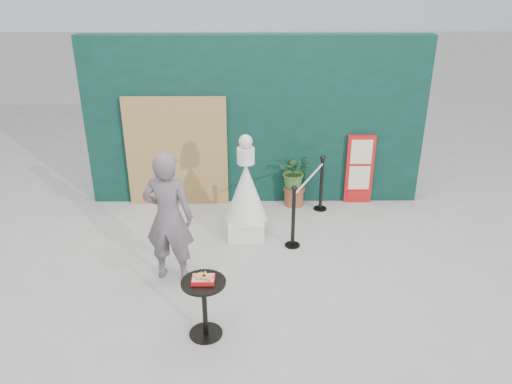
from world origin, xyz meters
The scene contains 10 objects.
ground centered at (0.00, 0.00, 0.00)m, with size 60.00×60.00×0.00m, color #ADAAA5.
back_wall centered at (0.00, 3.15, 1.50)m, with size 6.00×0.30×3.00m, color black.
bamboo_fence centered at (-1.40, 2.94, 1.00)m, with size 1.80×0.08×2.00m, color tan.
woman centered at (-1.18, 0.51, 0.94)m, with size 0.68×0.45×1.87m, color #62545C.
menu_board centered at (1.90, 2.95, 0.65)m, with size 0.50×0.07×1.30m.
statue centered at (-0.15, 1.70, 0.70)m, with size 0.67×0.67×1.72m.
cafe_table centered at (-0.62, -0.72, 0.50)m, with size 0.52×0.52×0.75m.
food_basket centered at (-0.61, -0.71, 0.79)m, with size 0.26×0.19×0.11m.
planter centered at (0.71, 2.85, 0.57)m, with size 0.58×0.50×0.99m.
stanchion_barrier centered at (0.88, 2.00, 0.49)m, with size 0.84×1.54×1.03m.
Camera 1 is at (-0.06, -5.46, 4.01)m, focal length 35.00 mm.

